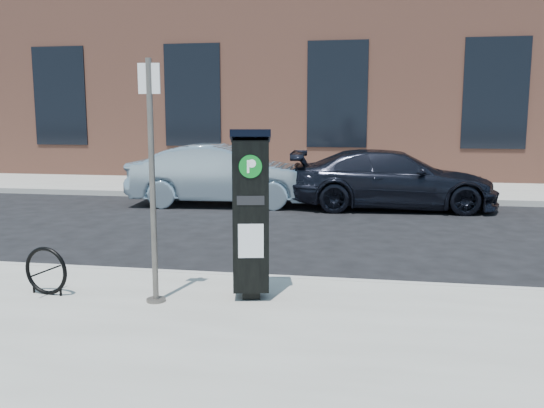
% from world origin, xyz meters
% --- Properties ---
extents(ground, '(120.00, 120.00, 0.00)m').
position_xyz_m(ground, '(0.00, 0.00, 0.00)').
color(ground, black).
rests_on(ground, ground).
extents(sidewalk_far, '(60.00, 12.00, 0.15)m').
position_xyz_m(sidewalk_far, '(0.00, 14.00, 0.07)').
color(sidewalk_far, gray).
rests_on(sidewalk_far, ground).
extents(curb_near, '(60.00, 0.12, 0.16)m').
position_xyz_m(curb_near, '(0.00, -0.02, 0.07)').
color(curb_near, '#9E9B93').
rests_on(curb_near, ground).
extents(curb_far, '(60.00, 0.12, 0.16)m').
position_xyz_m(curb_far, '(0.00, 8.02, 0.07)').
color(curb_far, '#9E9B93').
rests_on(curb_far, ground).
extents(building, '(28.00, 10.05, 8.25)m').
position_xyz_m(building, '(-0.00, 17.00, 4.15)').
color(building, '#965944').
rests_on(building, ground).
extents(parking_kiosk, '(0.54, 0.49, 2.01)m').
position_xyz_m(parking_kiosk, '(-0.16, -0.97, 1.18)').
color(parking_kiosk, black).
rests_on(parking_kiosk, sidewalk_near).
extents(sign_pole, '(0.25, 0.22, 2.80)m').
position_xyz_m(sign_pole, '(-1.23, -1.32, 1.54)').
color(sign_pole, '#504C47').
rests_on(sign_pole, sidewalk_near).
extents(bike_rack, '(0.60, 0.13, 0.60)m').
position_xyz_m(bike_rack, '(-2.64, -1.29, 0.44)').
color(bike_rack, black).
rests_on(bike_rack, sidewalk_near).
extents(car_silver, '(4.90, 2.06, 1.58)m').
position_xyz_m(car_silver, '(-2.57, 6.88, 0.79)').
color(car_silver, '#8BA2B1').
rests_on(car_silver, ground).
extents(car_dark, '(5.17, 2.37, 1.47)m').
position_xyz_m(car_dark, '(1.73, 7.06, 0.73)').
color(car_dark, black).
rests_on(car_dark, ground).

